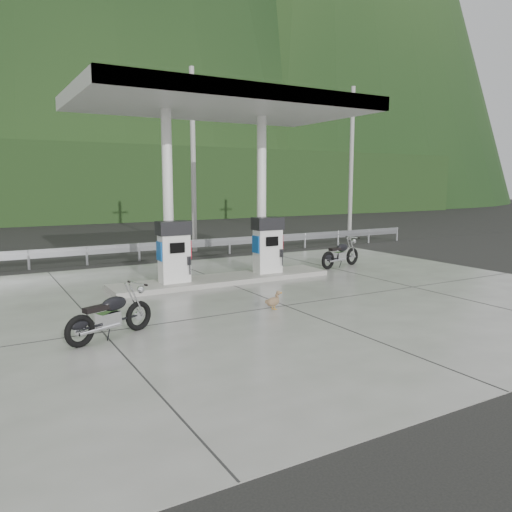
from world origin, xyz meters
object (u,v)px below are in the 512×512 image
motorcycle_right (340,254)px  motorcycle_left (110,316)px  gas_pump_right (268,245)px  duck (273,302)px  gas_pump_left (174,252)px

motorcycle_right → motorcycle_left: bearing=-168.1°
gas_pump_right → duck: (-2.07, -3.67, -0.86)m
duck → motorcycle_right: bearing=17.2°
gas_pump_right → motorcycle_right: gas_pump_right is taller
gas_pump_right → motorcycle_left: gas_pump_right is taller
gas_pump_right → gas_pump_left: bearing=180.0°
gas_pump_right → motorcycle_right: size_ratio=0.93×
motorcycle_left → duck: size_ratio=3.61×
gas_pump_left → motorcycle_left: 4.92m
gas_pump_left → gas_pump_right: 3.20m
gas_pump_left → motorcycle_right: (6.53, 0.37, -0.59)m
gas_pump_left → motorcycle_right: 6.57m
motorcycle_right → duck: bearing=-156.2°
gas_pump_left → gas_pump_right: (3.20, 0.00, 0.00)m
gas_pump_left → motorcycle_left: gas_pump_left is taller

